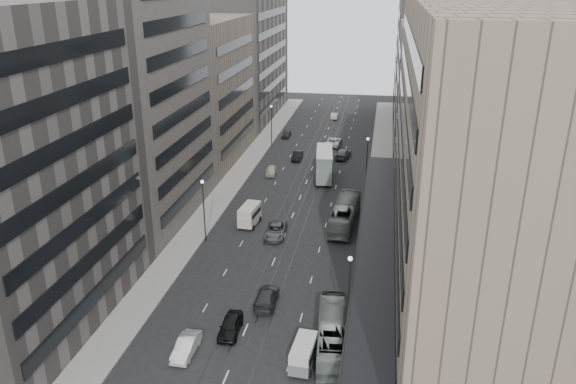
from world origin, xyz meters
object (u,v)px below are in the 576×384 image
Objects in this scene: bus_near at (332,334)px; panel_van at (250,214)px; sedan_2 at (275,231)px; pedestrian at (351,338)px; vw_microbus at (304,353)px; sedan_0 at (230,326)px; bus_far at (345,214)px; sedan_1 at (186,346)px; double_decker at (324,164)px.

bus_near is 2.37× the size of panel_van.
panel_van reaches higher than sedan_2.
sedan_2 is at bearing -91.70° from pedestrian.
bus_near is 2.53× the size of vw_microbus.
bus_far is at bearing 69.33° from sedan_0.
bus_far is 2.68× the size of sedan_1.
sedan_0 is (-7.55, 3.52, -0.48)m from vw_microbus.
sedan_2 is 2.91× the size of pedestrian.
bus_far is 27.99m from sedan_0.
panel_van is 2.43× the size of pedestrian.
bus_far is (-1.00, 27.26, 0.15)m from bus_near.
vw_microbus is (-1.23, -30.08, -0.41)m from bus_far.
double_decker reaches higher than sedan_1.
sedan_1 is 0.81× the size of sedan_2.
sedan_0 is 0.83× the size of sedan_2.
bus_near is at bearing -18.79° from pedestrian.
vw_microbus is 5.02m from pedestrian.
sedan_1 is at bearing 72.39° from bus_far.
sedan_1 is at bearing -174.73° from vw_microbus.
sedan_1 is (-12.87, -3.00, -0.79)m from bus_near.
bus_far is at bearing -92.95° from bus_near.
panel_van reaches higher than vw_microbus.
bus_far is 2.78× the size of vw_microbus.
sedan_0 is 4.83m from sedan_1.
double_decker is 2.09× the size of sedan_1.
sedan_1 is (0.89, -28.17, -0.81)m from panel_van.
sedan_2 is (-3.79, -22.87, -1.93)m from double_decker.
bus_far is 2.60× the size of panel_van.
vw_microbus is at bearing -76.18° from sedan_2.
sedan_2 reaches higher than sedan_1.
bus_far is at bearing 69.51° from sedan_1.
bus_near reaches higher than sedan_1.
bus_near is 2.39× the size of sedan_0.
pedestrian is at bearing 42.76° from vw_microbus.
bus_near reaches higher than sedan_2.
bus_near is at bearing 55.99° from vw_microbus.
double_decker is at bearing 78.01° from sedan_2.
panel_van reaches higher than sedan_0.
pedestrian is at bearing -4.35° from sedan_0.
pedestrian is at bearing -86.55° from double_decker.
bus_near is 28.68m from panel_van.
panel_van is at bearing 116.67° from vw_microbus.
bus_near reaches higher than vw_microbus.
bus_far is at bearing -113.19° from pedestrian.
bus_near is 1.78m from pedestrian.
vw_microbus is (3.61, -48.01, -1.44)m from double_decker.
bus_near is 9.83m from sedan_0.
sedan_0 is 2.41× the size of pedestrian.
bus_far reaches higher than pedestrian.
vw_microbus is 30.27m from panel_van.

